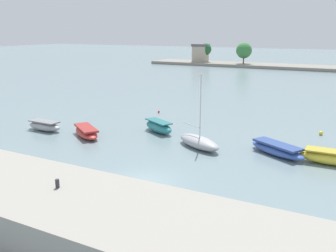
{
  "coord_description": "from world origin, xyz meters",
  "views": [
    {
      "loc": [
        12.57,
        -20.36,
        10.13
      ],
      "look_at": [
        -3.79,
        10.54,
        1.09
      ],
      "focal_mm": 39.67,
      "sensor_mm": 36.0,
      "label": 1
    }
  ],
  "objects_px": {
    "mooring_bollard": "(57,184)",
    "moored_boat_2": "(159,127)",
    "moored_boat_3": "(199,142)",
    "moored_boat_5": "(331,158)",
    "moored_boat_1": "(86,132)",
    "mooring_buoy_1": "(321,133)",
    "moored_boat_4": "(277,149)",
    "mooring_buoy_0": "(159,112)",
    "moored_boat_0": "(44,126)"
  },
  "relations": [
    {
      "from": "moored_boat_2",
      "to": "mooring_buoy_0",
      "type": "bearing_deg",
      "value": 147.76
    },
    {
      "from": "moored_boat_1",
      "to": "moored_boat_3",
      "type": "xyz_separation_m",
      "value": [
        11.21,
        1.82,
        0.08
      ]
    },
    {
      "from": "moored_boat_2",
      "to": "mooring_buoy_1",
      "type": "bearing_deg",
      "value": 52.65
    },
    {
      "from": "moored_boat_0",
      "to": "moored_boat_3",
      "type": "bearing_deg",
      "value": 8.67
    },
    {
      "from": "mooring_bollard",
      "to": "moored_boat_1",
      "type": "xyz_separation_m",
      "value": [
        -9.8,
        13.89,
        -1.81
      ]
    },
    {
      "from": "mooring_bollard",
      "to": "mooring_buoy_1",
      "type": "xyz_separation_m",
      "value": [
        10.55,
        25.2,
        -2.06
      ]
    },
    {
      "from": "moored_boat_1",
      "to": "mooring_buoy_1",
      "type": "xyz_separation_m",
      "value": [
        20.35,
        11.32,
        -0.25
      ]
    },
    {
      "from": "mooring_bollard",
      "to": "moored_boat_4",
      "type": "xyz_separation_m",
      "value": [
        7.97,
        16.98,
        -1.8
      ]
    },
    {
      "from": "moored_boat_0",
      "to": "mooring_buoy_1",
      "type": "distance_m",
      "value": 28.16
    },
    {
      "from": "mooring_buoy_0",
      "to": "mooring_buoy_1",
      "type": "bearing_deg",
      "value": -4.21
    },
    {
      "from": "moored_boat_4",
      "to": "mooring_buoy_0",
      "type": "bearing_deg",
      "value": 179.82
    },
    {
      "from": "mooring_bollard",
      "to": "mooring_buoy_0",
      "type": "distance_m",
      "value": 28.12
    },
    {
      "from": "mooring_bollard",
      "to": "moored_boat_2",
      "type": "height_order",
      "value": "mooring_bollard"
    },
    {
      "from": "moored_boat_4",
      "to": "mooring_buoy_1",
      "type": "xyz_separation_m",
      "value": [
        2.58,
        8.22,
        -0.26
      ]
    },
    {
      "from": "moored_boat_3",
      "to": "moored_boat_5",
      "type": "relative_size",
      "value": 1.34
    },
    {
      "from": "moored_boat_0",
      "to": "moored_boat_4",
      "type": "bearing_deg",
      "value": 9.71
    },
    {
      "from": "moored_boat_4",
      "to": "moored_boat_5",
      "type": "xyz_separation_m",
      "value": [
        4.22,
        -0.3,
        0.06
      ]
    },
    {
      "from": "moored_boat_1",
      "to": "moored_boat_4",
      "type": "height_order",
      "value": "moored_boat_4"
    },
    {
      "from": "moored_boat_4",
      "to": "moored_boat_5",
      "type": "distance_m",
      "value": 4.23
    },
    {
      "from": "mooring_bollard",
      "to": "moored_boat_0",
      "type": "height_order",
      "value": "mooring_bollard"
    },
    {
      "from": "moored_boat_4",
      "to": "moored_boat_5",
      "type": "relative_size",
      "value": 1.13
    },
    {
      "from": "moored_boat_3",
      "to": "mooring_buoy_0",
      "type": "xyz_separation_m",
      "value": [
        -10.19,
        10.92,
        -0.39
      ]
    },
    {
      "from": "moored_boat_4",
      "to": "mooring_buoy_0",
      "type": "xyz_separation_m",
      "value": [
        -16.75,
        9.64,
        -0.33
      ]
    },
    {
      "from": "mooring_bollard",
      "to": "moored_boat_5",
      "type": "bearing_deg",
      "value": 53.84
    },
    {
      "from": "moored_boat_5",
      "to": "mooring_buoy_1",
      "type": "xyz_separation_m",
      "value": [
        -1.64,
        8.52,
        -0.32
      ]
    },
    {
      "from": "mooring_bollard",
      "to": "moored_boat_4",
      "type": "distance_m",
      "value": 18.85
    },
    {
      "from": "moored_boat_1",
      "to": "moored_boat_2",
      "type": "bearing_deg",
      "value": 74.83
    },
    {
      "from": "moored_boat_5",
      "to": "mooring_buoy_1",
      "type": "distance_m",
      "value": 8.69
    },
    {
      "from": "moored_boat_0",
      "to": "moored_boat_4",
      "type": "height_order",
      "value": "moored_boat_0"
    },
    {
      "from": "moored_boat_5",
      "to": "mooring_buoy_0",
      "type": "height_order",
      "value": "moored_boat_5"
    },
    {
      "from": "mooring_buoy_1",
      "to": "moored_boat_5",
      "type": "bearing_deg",
      "value": -79.08
    },
    {
      "from": "moored_boat_4",
      "to": "moored_boat_1",
      "type": "bearing_deg",
      "value": -140.37
    },
    {
      "from": "moored_boat_0",
      "to": "moored_boat_1",
      "type": "relative_size",
      "value": 0.85
    },
    {
      "from": "moored_boat_3",
      "to": "mooring_buoy_1",
      "type": "height_order",
      "value": "moored_boat_3"
    },
    {
      "from": "moored_boat_4",
      "to": "mooring_buoy_0",
      "type": "height_order",
      "value": "moored_boat_4"
    },
    {
      "from": "moored_boat_0",
      "to": "moored_boat_1",
      "type": "bearing_deg",
      "value": 4.59
    },
    {
      "from": "moored_boat_1",
      "to": "mooring_buoy_1",
      "type": "relative_size",
      "value": 12.08
    },
    {
      "from": "moored_boat_5",
      "to": "moored_boat_3",
      "type": "bearing_deg",
      "value": -176.29
    },
    {
      "from": "mooring_bollard",
      "to": "moored_boat_3",
      "type": "height_order",
      "value": "moored_boat_3"
    },
    {
      "from": "mooring_buoy_0",
      "to": "mooring_buoy_1",
      "type": "relative_size",
      "value": 0.69
    },
    {
      "from": "mooring_bollard",
      "to": "moored_boat_5",
      "type": "distance_m",
      "value": 20.73
    },
    {
      "from": "moored_boat_4",
      "to": "moored_boat_5",
      "type": "height_order",
      "value": "moored_boat_5"
    },
    {
      "from": "moored_boat_3",
      "to": "moored_boat_5",
      "type": "bearing_deg",
      "value": 34.25
    },
    {
      "from": "moored_boat_3",
      "to": "moored_boat_5",
      "type": "distance_m",
      "value": 10.82
    },
    {
      "from": "moored_boat_1",
      "to": "moored_boat_2",
      "type": "relative_size",
      "value": 1.13
    },
    {
      "from": "mooring_buoy_0",
      "to": "mooring_buoy_1",
      "type": "distance_m",
      "value": 19.38
    },
    {
      "from": "moored_boat_0",
      "to": "mooring_buoy_1",
      "type": "xyz_separation_m",
      "value": [
        25.65,
        11.62,
        -0.29
      ]
    },
    {
      "from": "moored_boat_5",
      "to": "mooring_buoy_0",
      "type": "relative_size",
      "value": 17.19
    },
    {
      "from": "moored_boat_5",
      "to": "mooring_buoy_1",
      "type": "relative_size",
      "value": 11.78
    },
    {
      "from": "moored_boat_2",
      "to": "moored_boat_3",
      "type": "distance_m",
      "value": 6.36
    }
  ]
}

